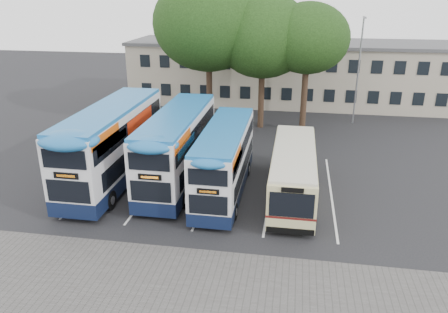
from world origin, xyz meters
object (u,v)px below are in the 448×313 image
Objects in this scene: tree_left at (209,24)px; tree_right at (308,39)px; bus_single at (293,169)px; tree_mid at (263,36)px; bus_dd_mid at (178,144)px; bus_dd_right at (225,158)px; bus_dd_left at (113,141)px; lamp_post at (359,65)px.

tree_right is at bearing -3.12° from tree_left.
tree_right is 13.84m from bus_single.
tree_mid is 13.79m from bus_dd_mid.
tree_mid reaches higher than bus_dd_right.
bus_dd_right is (6.93, -0.60, -0.41)m from bus_dd_left.
bus_dd_right is (-4.45, -12.76, -5.36)m from tree_right.
tree_left is 16.43m from bus_single.
tree_right reaches higher than bus_dd_mid.
tree_left is at bearing 74.86° from bus_dd_left.
bus_dd_right is at bearing -109.21° from tree_right.
tree_mid is 15.73m from bus_dd_left.
bus_dd_left is (-3.41, -12.59, -5.95)m from tree_left.
tree_right reaches higher than bus_single.
lamp_post is 16.70m from bus_single.
tree_mid is at bearing 102.92° from bus_single.
tree_mid is at bearing 58.30° from bus_dd_left.
lamp_post is 0.96× the size of bus_single.
tree_left is 4.52m from tree_mid.
bus_dd_left is 6.97m from bus_dd_right.
tree_right is at bearing 57.27° from bus_dd_mid.
bus_dd_mid is at bearing -87.65° from tree_left.
tree_right is 1.09× the size of bus_single.
tree_right reaches higher than lamp_post.
lamp_post is 5.92m from tree_right.
lamp_post is 13.14m from tree_left.
bus_dd_mid is (-7.47, -11.63, -5.12)m from tree_right.
bus_dd_left is 1.07× the size of bus_dd_mid.
tree_right is 0.92× the size of bus_dd_left.
tree_left is at bearing -178.78° from tree_mid.
lamp_post is at bearing 72.17° from bus_single.
lamp_post is 8.74m from tree_mid.
tree_mid is at bearing -162.48° from lamp_post.
bus_dd_left reaches higher than bus_single.
tree_right is at bearing 70.79° from bus_dd_right.
bus_single is (7.42, -12.93, -6.91)m from tree_left.
lamp_post is 19.10m from bus_dd_mid.
bus_dd_mid is (-11.92, -14.68, -2.69)m from lamp_post.
bus_dd_left is at bearing -121.70° from tree_mid.
lamp_post is 0.87× the size of bus_dd_mid.
bus_dd_left reaches higher than bus_dd_mid.
bus_dd_right is 3.94m from bus_single.
bus_single is (10.82, -0.34, -0.97)m from bus_dd_left.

